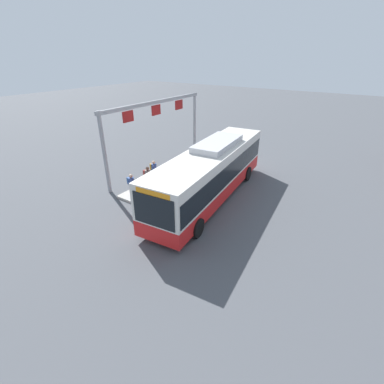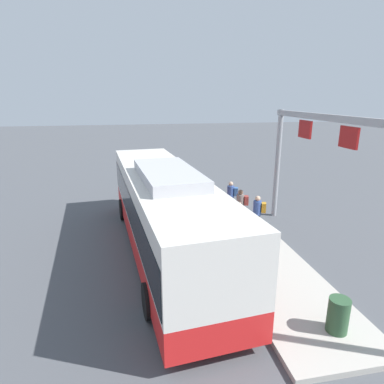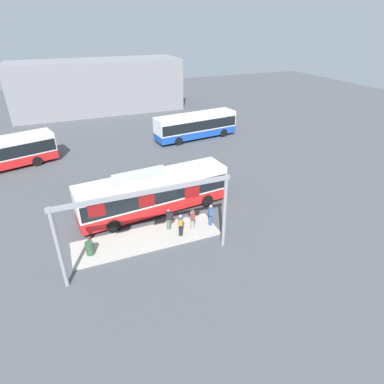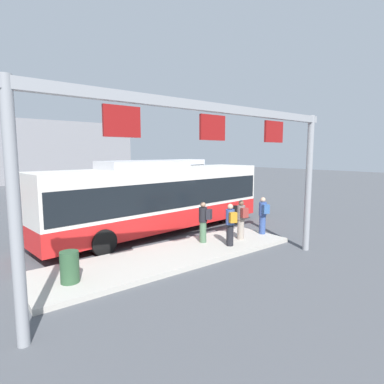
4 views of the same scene
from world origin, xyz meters
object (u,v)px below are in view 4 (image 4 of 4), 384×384
(person_boarding, at_px, (263,215))
(person_waiting_far, at_px, (230,224))
(trash_bin, at_px, (70,267))
(bus_background_right, at_px, (162,173))
(bus_main, at_px, (160,195))
(person_waiting_mid, at_px, (204,221))
(person_waiting_near, at_px, (241,219))

(person_boarding, distance_m, person_waiting_far, 2.49)
(person_boarding, height_order, person_waiting_far, same)
(person_waiting_far, distance_m, trash_bin, 6.09)
(bus_background_right, bearing_deg, bus_main, -130.06)
(bus_main, relative_size, bus_background_right, 1.11)
(bus_main, bearing_deg, bus_background_right, 51.17)
(person_waiting_mid, distance_m, person_waiting_far, 1.14)
(bus_main, relative_size, person_waiting_mid, 7.13)
(bus_main, relative_size, person_boarding, 7.13)
(person_waiting_near, relative_size, trash_bin, 1.86)
(person_boarding, bearing_deg, person_waiting_far, 118.29)
(person_waiting_near, height_order, trash_bin, person_waiting_near)
(bus_main, height_order, person_waiting_near, bus_main)
(bus_main, xyz_separation_m, bus_background_right, (9.83, 15.11, -0.03))
(person_waiting_far, bearing_deg, person_waiting_mid, 46.53)
(bus_main, bearing_deg, person_waiting_near, -70.09)
(person_waiting_near, bearing_deg, bus_background_right, -10.12)
(person_boarding, bearing_deg, bus_main, 60.53)
(person_waiting_mid, xyz_separation_m, person_waiting_far, (0.51, -1.02, 0.00))
(bus_main, xyz_separation_m, person_waiting_mid, (0.19, -2.97, -0.76))
(bus_background_right, distance_m, trash_bin, 24.20)
(bus_main, xyz_separation_m, person_waiting_far, (0.70, -3.99, -0.76))
(bus_main, distance_m, person_boarding, 4.85)
(person_waiting_far, bearing_deg, person_waiting_near, -49.33)
(bus_background_right, distance_m, person_waiting_far, 21.19)
(person_waiting_mid, relative_size, person_waiting_far, 1.00)
(bus_main, height_order, person_waiting_mid, bus_main)
(person_boarding, distance_m, person_waiting_near, 1.42)
(bus_main, relative_size, person_waiting_far, 7.13)
(person_boarding, xyz_separation_m, trash_bin, (-8.52, -0.08, -0.44))
(person_boarding, bearing_deg, person_waiting_mid, 97.26)
(person_waiting_near, distance_m, trash_bin, 7.12)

